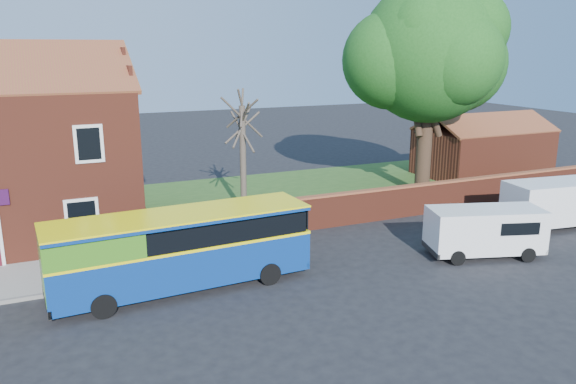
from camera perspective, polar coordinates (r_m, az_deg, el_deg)
name	(u,v)px	position (r m, az deg, el deg)	size (l,w,h in m)	color
ground	(224,319)	(18.05, -6.51, -12.73)	(120.00, 120.00, 0.00)	black
grass_strip	(365,187)	(34.40, 7.79, 0.47)	(26.00, 12.00, 0.04)	#426B28
boundary_wall	(427,198)	(29.44, 13.92, -0.60)	(22.00, 0.38, 1.60)	maroon
outbuilding	(482,151)	(39.47, 19.13, 3.95)	(8.20, 5.06, 4.17)	maroon
bus	(173,248)	(19.74, -11.58, -5.56)	(9.09, 2.76, 2.74)	navy
van_near	(485,230)	(24.01, 19.40, -3.64)	(4.86, 3.06, 1.99)	white
van_far	(559,202)	(29.21, 25.79, -0.88)	(5.24, 2.62, 2.21)	white
large_tree	(429,57)	(32.65, 14.08, 13.20)	(9.74, 7.70, 11.87)	black
bare_tree	(243,154)	(28.13, -4.60, 3.84)	(2.25, 2.68, 6.00)	#4C4238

